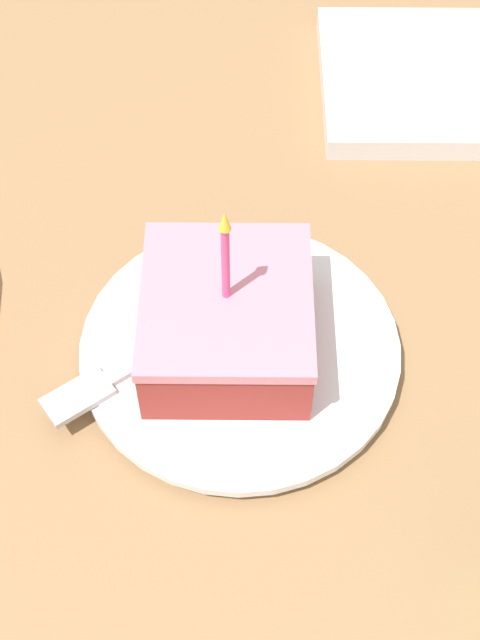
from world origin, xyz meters
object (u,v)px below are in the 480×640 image
Objects in this scene: fork at (149,356)px; marble_board at (448,80)px; cake_slice at (227,320)px; plate at (240,350)px.

marble_board is (0.24, 0.30, -0.01)m from fork.
fork is 0.39m from marble_board.
marble_board is at bearing 56.58° from cake_slice.
marble_board is at bearing 57.81° from plate.
fork is at bearing -168.69° from plate.
fork is at bearing -166.83° from cake_slice.
plate is 1.40× the size of fork.
marble_board is (0.19, 0.29, -0.04)m from cake_slice.
cake_slice reaches higher than marble_board.
plate is 0.04m from cake_slice.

